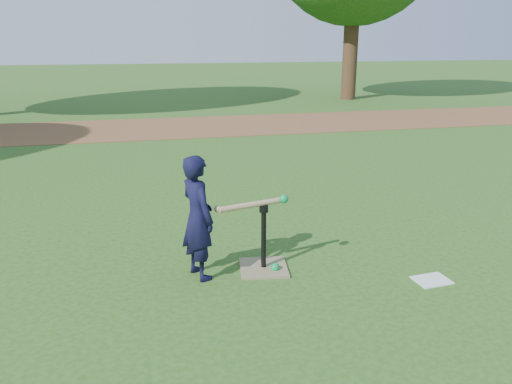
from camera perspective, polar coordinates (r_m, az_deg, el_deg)
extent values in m
plane|color=#285116|center=(4.92, -4.22, -7.27)|extent=(80.00, 80.00, 0.00)
cube|color=brown|center=(12.12, -9.97, 7.27)|extent=(24.00, 3.00, 0.01)
imported|color=black|center=(4.33, -6.66, -2.92)|extent=(0.39, 0.47, 1.10)
sphere|color=#0D9147|center=(4.58, 2.21, -8.60)|extent=(0.08, 0.08, 0.08)
cube|color=white|center=(4.68, 19.46, -9.48)|extent=(0.32, 0.25, 0.01)
cube|color=#827652|center=(4.64, 0.86, -8.64)|extent=(0.49, 0.49, 0.02)
cylinder|color=black|center=(4.52, 0.88, -5.34)|extent=(0.05, 0.05, 0.55)
cylinder|color=black|center=(4.42, 0.89, -1.92)|extent=(0.08, 0.08, 0.06)
cylinder|color=tan|center=(4.36, -0.57, -1.49)|extent=(0.59, 0.20, 0.05)
sphere|color=tan|center=(4.27, -4.39, -1.95)|extent=(0.06, 0.06, 0.06)
sphere|color=#0D9147|center=(4.39, 3.21, -0.80)|extent=(0.08, 0.08, 0.08)
cylinder|color=#382316|center=(17.93, 10.74, 15.83)|extent=(0.50, 0.50, 3.42)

